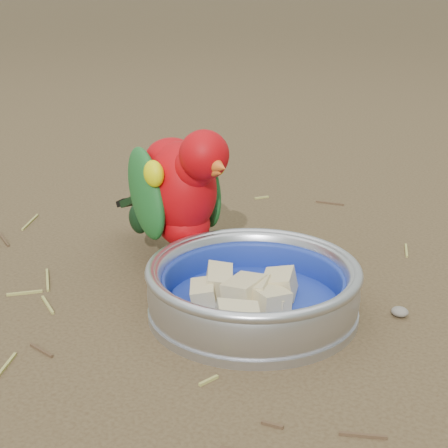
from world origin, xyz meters
The scene contains 6 objects.
ground centered at (0.00, 0.00, 0.00)m, with size 60.00×60.00×0.00m, color #4A3923.
food_bowl centered at (0.12, 0.02, 0.01)m, with size 0.24×0.24×0.02m, color #B2B2BA.
bowl_wall centered at (0.12, 0.02, 0.04)m, with size 0.24×0.24×0.04m, color #B2B2BA, non-canonical shape.
fruit_wedges centered at (0.12, 0.02, 0.03)m, with size 0.14×0.14×0.03m, color tan, non-canonical shape.
lory_parrot centered at (-0.03, 0.08, 0.09)m, with size 0.11×0.23×0.19m, color #AB0409, non-canonical shape.
ground_debris centered at (-0.01, 0.06, 0.00)m, with size 0.90×0.80×0.01m, color #989246, non-canonical shape.
Camera 1 is at (0.48, -0.58, 0.37)m, focal length 55.00 mm.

